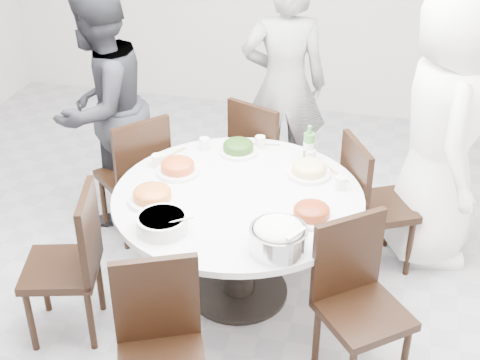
% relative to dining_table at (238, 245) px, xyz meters
% --- Properties ---
extents(floor, '(6.00, 6.00, 0.01)m').
position_rel_dining_table_xyz_m(floor, '(-0.12, -0.04, -0.38)').
color(floor, '#A1A1A6').
rests_on(floor, ground).
extents(dining_table, '(1.50, 1.50, 0.75)m').
position_rel_dining_table_xyz_m(dining_table, '(0.00, 0.00, 0.00)').
color(dining_table, white).
rests_on(dining_table, floor).
extents(chair_ne, '(0.57, 0.57, 0.95)m').
position_rel_dining_table_xyz_m(chair_ne, '(0.82, 0.53, 0.10)').
color(chair_ne, black).
rests_on(chair_ne, floor).
extents(chair_n, '(0.55, 0.55, 0.95)m').
position_rel_dining_table_xyz_m(chair_n, '(-0.03, 1.02, 0.10)').
color(chair_n, black).
rests_on(chair_n, floor).
extents(chair_nw, '(0.59, 0.59, 0.95)m').
position_rel_dining_table_xyz_m(chair_nw, '(-0.90, 0.52, 0.10)').
color(chair_nw, black).
rests_on(chair_nw, floor).
extents(chair_sw, '(0.52, 0.52, 0.95)m').
position_rel_dining_table_xyz_m(chair_sw, '(-0.91, -0.56, 0.10)').
color(chair_sw, black).
rests_on(chair_sw, floor).
extents(chair_se, '(0.59, 0.59, 0.95)m').
position_rel_dining_table_xyz_m(chair_se, '(0.81, -0.54, 0.10)').
color(chair_se, black).
rests_on(chair_se, floor).
extents(diner_right, '(0.73, 1.01, 1.91)m').
position_rel_dining_table_xyz_m(diner_right, '(1.16, 0.77, 0.58)').
color(diner_right, white).
rests_on(diner_right, floor).
extents(diner_middle, '(0.73, 0.56, 1.78)m').
position_rel_dining_table_xyz_m(diner_middle, '(0.02, 1.37, 0.52)').
color(diner_middle, black).
rests_on(diner_middle, floor).
extents(diner_left, '(0.85, 0.99, 1.76)m').
position_rel_dining_table_xyz_m(diner_left, '(-1.17, 0.70, 0.51)').
color(diner_left, black).
rests_on(diner_left, floor).
extents(dish_greens, '(0.26, 0.26, 0.07)m').
position_rel_dining_table_xyz_m(dish_greens, '(-0.12, 0.50, 0.41)').
color(dish_greens, white).
rests_on(dish_greens, dining_table).
extents(dish_pale, '(0.27, 0.27, 0.07)m').
position_rel_dining_table_xyz_m(dish_pale, '(0.37, 0.32, 0.41)').
color(dish_pale, white).
rests_on(dish_pale, dining_table).
extents(dish_orange, '(0.27, 0.27, 0.07)m').
position_rel_dining_table_xyz_m(dish_orange, '(-0.43, 0.16, 0.41)').
color(dish_orange, white).
rests_on(dish_orange, dining_table).
extents(dish_redbrown, '(0.26, 0.26, 0.07)m').
position_rel_dining_table_xyz_m(dish_redbrown, '(0.46, -0.16, 0.41)').
color(dish_redbrown, white).
rests_on(dish_redbrown, dining_table).
extents(dish_tofu, '(0.29, 0.29, 0.07)m').
position_rel_dining_table_xyz_m(dish_tofu, '(-0.47, -0.19, 0.41)').
color(dish_tofu, white).
rests_on(dish_tofu, dining_table).
extents(rice_bowl, '(0.31, 0.31, 0.13)m').
position_rel_dining_table_xyz_m(rice_bowl, '(0.34, -0.49, 0.44)').
color(rice_bowl, silver).
rests_on(rice_bowl, dining_table).
extents(soup_bowl, '(0.28, 0.28, 0.09)m').
position_rel_dining_table_xyz_m(soup_bowl, '(-0.31, -0.46, 0.42)').
color(soup_bowl, white).
rests_on(soup_bowl, dining_table).
extents(beverage_bottle, '(0.07, 0.07, 0.24)m').
position_rel_dining_table_xyz_m(beverage_bottle, '(0.34, 0.52, 0.50)').
color(beverage_bottle, '#367D32').
rests_on(beverage_bottle, dining_table).
extents(tea_cups, '(0.07, 0.07, 0.08)m').
position_rel_dining_table_xyz_m(tea_cups, '(0.01, 0.66, 0.42)').
color(tea_cups, white).
rests_on(tea_cups, dining_table).
extents(chopsticks, '(0.24, 0.04, 0.01)m').
position_rel_dining_table_xyz_m(chopsticks, '(-0.01, 0.67, 0.38)').
color(chopsticks, tan).
rests_on(chopsticks, dining_table).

